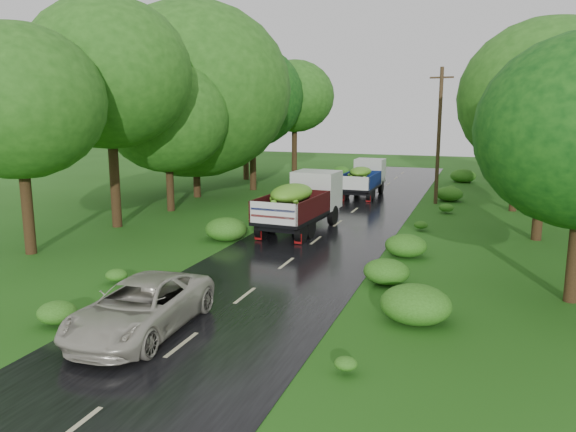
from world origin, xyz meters
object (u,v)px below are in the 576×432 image
at_px(truck_near, 303,199).
at_px(utility_pole, 439,135).
at_px(car, 141,307).
at_px(truck_far, 364,176).

distance_m(truck_near, utility_pole, 11.77).
xyz_separation_m(car, utility_pole, (5.68, 23.62, 3.55)).
height_order(truck_far, car, truck_far).
bearing_deg(utility_pole, truck_near, -105.48).
xyz_separation_m(truck_near, car, (-0.16, -13.60, -0.80)).
bearing_deg(truck_near, truck_far, 90.66).
xyz_separation_m(truck_near, utility_pole, (5.52, 10.02, 2.75)).
distance_m(truck_far, utility_pole, 5.87).
bearing_deg(truck_near, car, -86.71).
bearing_deg(utility_pole, car, -90.16).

